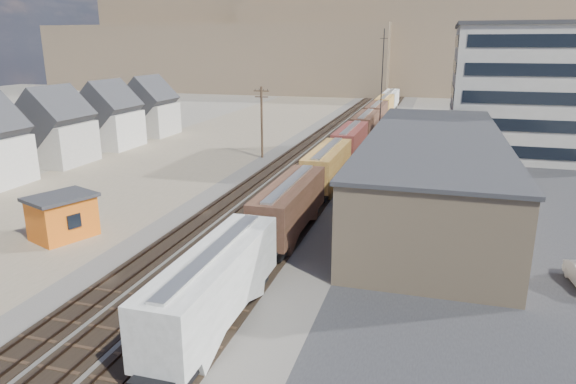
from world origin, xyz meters
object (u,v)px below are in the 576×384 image
(parked_car_blue, at_px, (489,144))
(freight_train, at_px, (359,132))
(utility_pole_north, at_px, (262,121))
(maintenance_shed, at_px, (62,216))

(parked_car_blue, bearing_deg, freight_train, 175.51)
(utility_pole_north, height_order, parked_car_blue, utility_pole_north)
(maintenance_shed, bearing_deg, freight_train, 67.63)
(freight_train, bearing_deg, maintenance_shed, -112.37)
(maintenance_shed, relative_size, parked_car_blue, 1.04)
(utility_pole_north, relative_size, parked_car_blue, 1.71)
(freight_train, distance_m, parked_car_blue, 20.34)
(utility_pole_north, distance_m, maintenance_shed, 35.04)
(maintenance_shed, bearing_deg, utility_pole_north, 80.69)
(utility_pole_north, bearing_deg, freight_train, 36.72)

